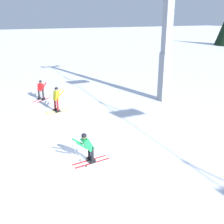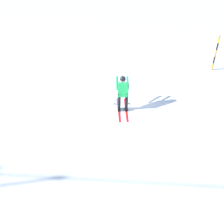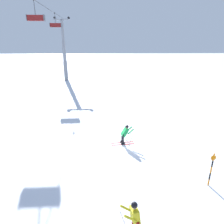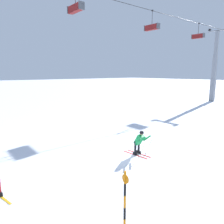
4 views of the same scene
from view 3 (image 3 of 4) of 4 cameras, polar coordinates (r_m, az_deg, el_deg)
The scene contains 7 objects.
ground_plane at distance 14.44m, azimuth -0.26°, elevation -10.40°, with size 260.00×260.00×0.00m, color white.
skier_carving_main at distance 14.60m, azimuth 3.84°, elevation -6.20°, with size 0.74×1.79×1.65m.
lift_tower_far at distance 40.49m, azimuth -13.79°, elevation 16.00°, with size 0.68×3.01×11.76m.
chairlift_seat_second at distance 25.16m, azimuth -21.59°, elevation 24.43°, with size 0.61×1.90×2.15m.
chairlift_seat_middle at distance 34.86m, azimuth -16.28°, elevation 23.39°, with size 0.61×1.80×2.11m.
trail_marker_pole at distance 11.73m, azimuth 27.21°, elevation -14.59°, with size 0.07×0.28×1.96m.
skier_distant_uphill at distance 8.35m, azimuth 6.63°, elevation -28.47°, with size 0.87×1.82×1.80m.
Camera 3 is at (-12.47, 0.61, 7.26)m, focal length 31.05 mm.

